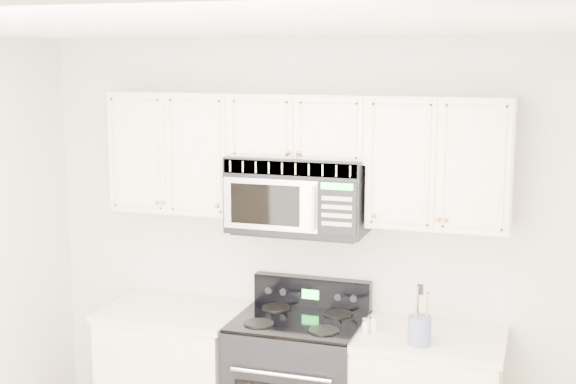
% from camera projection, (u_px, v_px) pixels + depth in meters
% --- Properties ---
extents(room, '(3.51, 3.51, 2.61)m').
position_uv_depth(room, '(194.00, 340.00, 3.40)').
color(room, olive).
rests_on(room, ground).
extents(base_cabinet_left, '(0.86, 0.65, 0.92)m').
position_uv_depth(base_cabinet_left, '(176.00, 382.00, 5.14)').
color(base_cabinet_left, white).
rests_on(base_cabinet_left, ground).
extents(upper_cabinets, '(2.44, 0.37, 0.75)m').
position_uv_depth(upper_cabinets, '(303.00, 150.00, 4.78)').
color(upper_cabinets, white).
rests_on(upper_cabinets, ground).
extents(microwave, '(0.82, 0.46, 0.45)m').
position_uv_depth(microwave, '(299.00, 194.00, 4.78)').
color(microwave, black).
rests_on(microwave, ground).
extents(utensil_crock, '(0.13, 0.13, 0.34)m').
position_uv_depth(utensil_crock, '(420.00, 329.00, 4.40)').
color(utensil_crock, slate).
rests_on(utensil_crock, base_cabinet_right).
extents(shaker_salt, '(0.04, 0.04, 0.09)m').
position_uv_depth(shaker_salt, '(365.00, 326.00, 4.58)').
color(shaker_salt, silver).
rests_on(shaker_salt, base_cabinet_right).
extents(shaker_pepper, '(0.04, 0.04, 0.10)m').
position_uv_depth(shaker_pepper, '(373.00, 324.00, 4.61)').
color(shaker_pepper, silver).
rests_on(shaker_pepper, base_cabinet_right).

